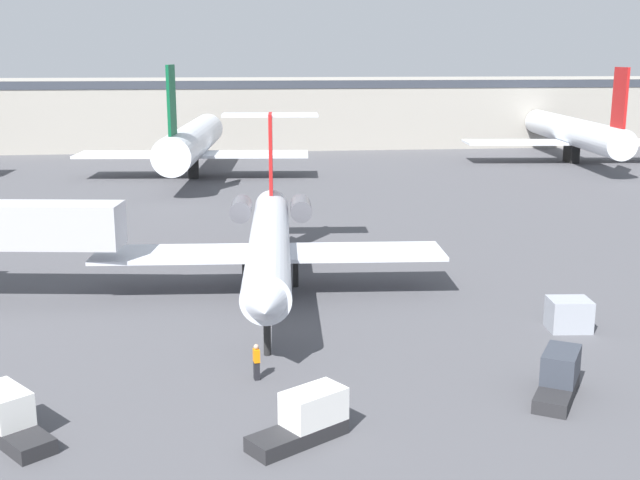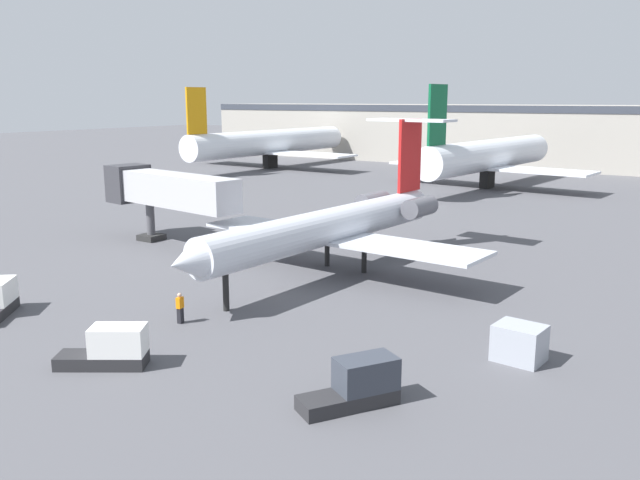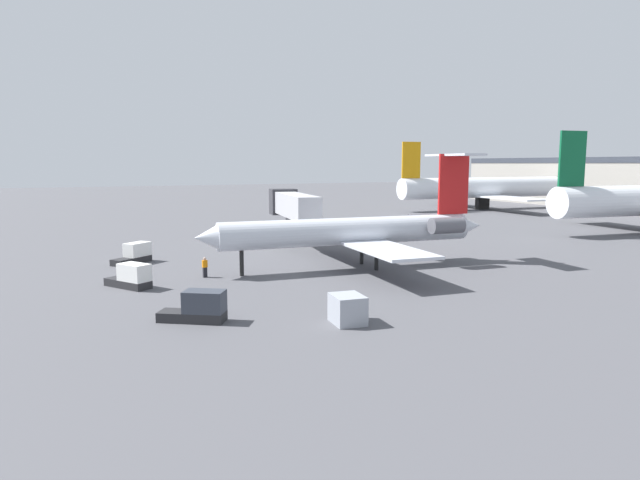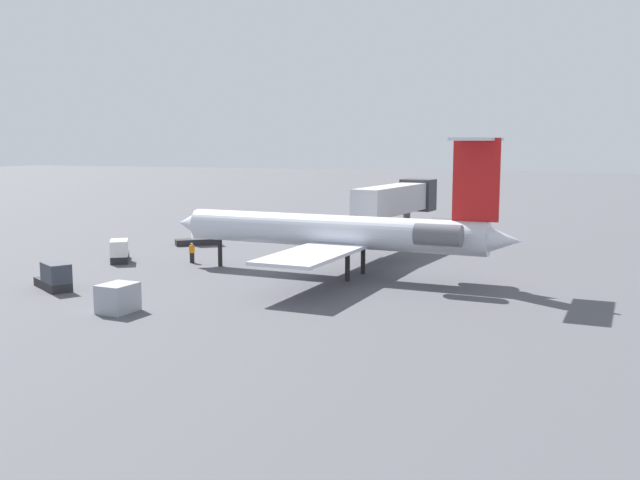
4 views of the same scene
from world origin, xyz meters
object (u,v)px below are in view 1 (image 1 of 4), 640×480
(baggage_tug_spare, at_px, (307,419))
(parked_airliner_centre, at_px, (573,132))
(ground_crew_marshaller, at_px, (256,362))
(baggage_tug_trailing, at_px, (559,376))
(parked_airliner_west_mid, at_px, (192,142))
(cargo_container_uld, at_px, (569,314))
(regional_jet, at_px, (270,236))
(baggage_tug_lead, at_px, (9,418))

(baggage_tug_spare, height_order, parked_airliner_centre, parked_airliner_centre)
(ground_crew_marshaller, distance_m, baggage_tug_trailing, 13.28)
(parked_airliner_west_mid, height_order, parked_airliner_centre, parked_airliner_west_mid)
(baggage_tug_trailing, height_order, cargo_container_uld, baggage_tug_trailing)
(regional_jet, distance_m, baggage_tug_spare, 20.01)
(baggage_tug_lead, bearing_deg, baggage_tug_trailing, 3.56)
(regional_jet, xyz_separation_m, parked_airliner_west_mid, (-6.50, 48.91, 0.84))
(baggage_tug_trailing, relative_size, parked_airliner_centre, 0.12)
(baggage_tug_lead, xyz_separation_m, parked_airliner_west_mid, (4.52, 67.35, 3.52))
(baggage_tug_trailing, distance_m, baggage_tug_spare, 11.56)
(baggage_tug_lead, distance_m, cargo_container_uld, 28.07)
(regional_jet, relative_size, parked_airliner_centre, 0.79)
(baggage_tug_lead, height_order, cargo_container_uld, baggage_tug_lead)
(baggage_tug_trailing, bearing_deg, cargo_container_uld, 63.61)
(baggage_tug_spare, relative_size, parked_airliner_west_mid, 0.12)
(parked_airliner_west_mid, bearing_deg, baggage_tug_spare, -84.39)
(baggage_tug_trailing, distance_m, cargo_container_uld, 8.90)
(ground_crew_marshaller, bearing_deg, parked_airliner_west_mid, 94.63)
(cargo_container_uld, distance_m, parked_airliner_centre, 72.36)
(parked_airliner_west_mid, bearing_deg, baggage_tug_trailing, -74.75)
(baggage_tug_lead, bearing_deg, parked_airliner_centre, 53.41)
(ground_crew_marshaller, relative_size, parked_airliner_west_mid, 0.05)
(regional_jet, bearing_deg, baggage_tug_trailing, -56.03)
(regional_jet, relative_size, cargo_container_uld, 12.01)
(baggage_tug_trailing, xyz_separation_m, parked_airliner_centre, (33.45, 73.98, 3.32))
(ground_crew_marshaller, xyz_separation_m, cargo_container_uld, (16.85, 4.77, -0.00))
(baggage_tug_trailing, bearing_deg, baggage_tug_lead, -176.44)
(parked_airliner_centre, bearing_deg, baggage_tug_trailing, -114.33)
(ground_crew_marshaller, bearing_deg, baggage_tug_spare, -74.43)
(cargo_container_uld, relative_size, parked_airliner_centre, 0.07)
(parked_airliner_west_mid, xyz_separation_m, parked_airliner_centre, (51.42, 8.03, -0.20))
(ground_crew_marshaller, height_order, baggage_tug_lead, baggage_tug_lead)
(baggage_tug_spare, bearing_deg, baggage_tug_lead, 173.00)
(baggage_tug_spare, distance_m, parked_airliner_centre, 88.87)
(parked_airliner_centre, bearing_deg, baggage_tug_spare, -120.20)
(parked_airliner_west_mid, distance_m, parked_airliner_centre, 52.05)
(baggage_tug_trailing, height_order, parked_airliner_centre, parked_airliner_centre)
(ground_crew_marshaller, relative_size, baggage_tug_lead, 0.42)
(baggage_tug_lead, xyz_separation_m, baggage_tug_trailing, (22.50, 1.40, 0.00))
(regional_jet, distance_m, parked_airliner_centre, 72.53)
(regional_jet, height_order, cargo_container_uld, regional_jet)
(regional_jet, height_order, ground_crew_marshaller, regional_jet)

